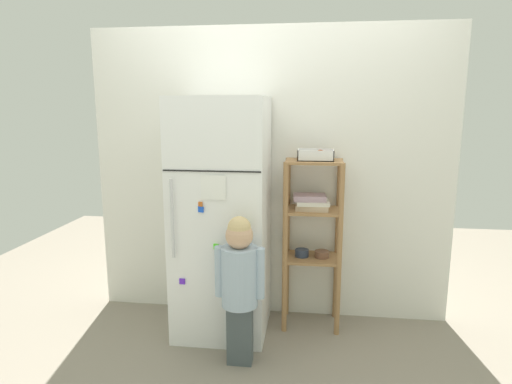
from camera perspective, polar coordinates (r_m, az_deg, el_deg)
The scene contains 6 objects.
ground_plane at distance 3.24m, azimuth 1.11°, elevation -17.83°, with size 6.00×6.00×0.00m, color gray.
kitchen_wall_back at distance 3.21m, azimuth 1.84°, elevation 2.13°, with size 2.64×0.03×2.13m, color silver.
refrigerator at distance 3.00m, azimuth -4.49°, elevation -3.42°, with size 0.62×0.61×1.63m.
child_standing at distance 2.65m, azimuth -2.16°, elevation -10.99°, with size 0.30×0.22×0.94m.
pantry_shelf_unit at distance 3.09m, azimuth 7.39°, elevation -4.22°, with size 0.40×0.30×1.21m.
fruit_bin at distance 3.01m, azimuth 8.02°, elevation 4.70°, with size 0.24×0.17×0.07m.
Camera 1 is at (0.30, -2.82, 1.56)m, focal length 30.45 mm.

